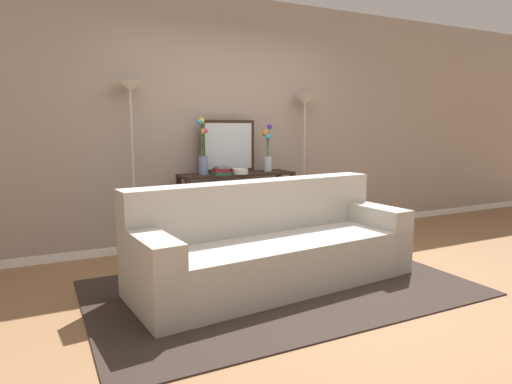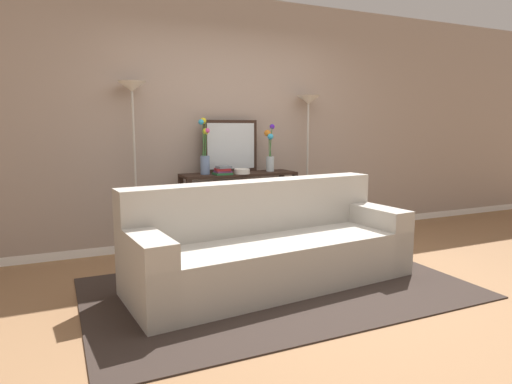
# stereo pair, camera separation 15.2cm
# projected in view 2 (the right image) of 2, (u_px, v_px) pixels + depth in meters

# --- Properties ---
(ground_plane) EXTENTS (16.00, 16.00, 0.02)m
(ground_plane) POSITION_uv_depth(u_px,v_px,m) (315.00, 296.00, 3.63)
(ground_plane) COLOR #936B47
(back_wall) EXTENTS (12.00, 0.15, 2.81)m
(back_wall) POSITION_uv_depth(u_px,v_px,m) (227.00, 123.00, 5.20)
(back_wall) COLOR white
(back_wall) RESTS_ON ground
(area_rug) EXTENTS (3.14, 1.90, 0.01)m
(area_rug) POSITION_uv_depth(u_px,v_px,m) (279.00, 288.00, 3.77)
(area_rug) COLOR #332823
(area_rug) RESTS_ON ground
(couch) EXTENTS (2.54, 1.10, 0.88)m
(couch) POSITION_uv_depth(u_px,v_px,m) (270.00, 248.00, 3.86)
(couch) COLOR #ADA89E
(couch) RESTS_ON ground
(console_table) EXTENTS (1.30, 0.38, 0.85)m
(console_table) POSITION_uv_depth(u_px,v_px,m) (239.00, 196.00, 5.00)
(console_table) COLOR black
(console_table) RESTS_ON ground
(floor_lamp_left) EXTENTS (0.28, 0.28, 1.81)m
(floor_lamp_left) POSITION_uv_depth(u_px,v_px,m) (133.00, 120.00, 4.52)
(floor_lamp_left) COLOR #B7B2A8
(floor_lamp_left) RESTS_ON ground
(floor_lamp_right) EXTENTS (0.28, 0.28, 1.73)m
(floor_lamp_right) POSITION_uv_depth(u_px,v_px,m) (308.00, 127.00, 5.38)
(floor_lamp_right) COLOR #B7B2A8
(floor_lamp_right) RESTS_ON ground
(wall_mirror) EXTENTS (0.64, 0.02, 0.58)m
(wall_mirror) POSITION_uv_depth(u_px,v_px,m) (231.00, 146.00, 5.05)
(wall_mirror) COLOR black
(wall_mirror) RESTS_ON console_table
(vase_tall_flowers) EXTENTS (0.13, 0.12, 0.61)m
(vase_tall_flowers) POSITION_uv_depth(u_px,v_px,m) (205.00, 152.00, 4.78)
(vase_tall_flowers) COLOR #6B84AD
(vase_tall_flowers) RESTS_ON console_table
(vase_short_flowers) EXTENTS (0.13, 0.11, 0.54)m
(vase_short_flowers) POSITION_uv_depth(u_px,v_px,m) (270.00, 152.00, 5.10)
(vase_short_flowers) COLOR silver
(vase_short_flowers) RESTS_ON console_table
(fruit_bowl) EXTENTS (0.17, 0.17, 0.06)m
(fruit_bowl) POSITION_uv_depth(u_px,v_px,m) (242.00, 171.00, 4.85)
(fruit_bowl) COLOR silver
(fruit_bowl) RESTS_ON console_table
(book_stack) EXTENTS (0.19, 0.16, 0.09)m
(book_stack) POSITION_uv_depth(u_px,v_px,m) (223.00, 171.00, 4.77)
(book_stack) COLOR #236033
(book_stack) RESTS_ON console_table
(book_row_under_console) EXTENTS (0.46, 0.17, 0.13)m
(book_row_under_console) POSITION_uv_depth(u_px,v_px,m) (215.00, 245.00, 4.96)
(book_row_under_console) COLOR #1E7075
(book_row_under_console) RESTS_ON ground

